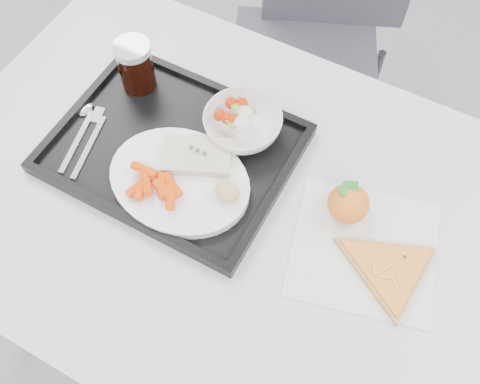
% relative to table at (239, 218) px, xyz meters
% --- Properties ---
extents(table, '(1.20, 0.80, 0.75)m').
position_rel_table_xyz_m(table, '(0.00, 0.00, 0.00)').
color(table, '#B7B7B9').
rests_on(table, ground).
extents(chair, '(0.55, 0.56, 0.93)m').
position_rel_table_xyz_m(chair, '(-0.13, 0.71, -0.15)').
color(chair, '#38383F').
rests_on(chair, ground).
extents(tray, '(0.45, 0.35, 0.03)m').
position_rel_table_xyz_m(tray, '(-0.16, 0.04, 0.08)').
color(tray, black).
rests_on(tray, table).
extents(dinner_plate, '(0.27, 0.27, 0.02)m').
position_rel_table_xyz_m(dinner_plate, '(-0.11, -0.02, 0.09)').
color(dinner_plate, white).
rests_on(dinner_plate, tray).
extents(fish_fillet, '(0.15, 0.12, 0.02)m').
position_rel_table_xyz_m(fish_fillet, '(-0.10, 0.03, 0.11)').
color(fish_fillet, beige).
rests_on(fish_fillet, dinner_plate).
extents(bread_roll, '(0.06, 0.05, 0.03)m').
position_rel_table_xyz_m(bread_roll, '(-0.01, -0.02, 0.12)').
color(bread_roll, '#E5BC80').
rests_on(bread_roll, dinner_plate).
extents(salad_bowl, '(0.15, 0.15, 0.05)m').
position_rel_table_xyz_m(salad_bowl, '(-0.06, 0.13, 0.11)').
color(salad_bowl, white).
rests_on(salad_bowl, tray).
extents(cola_glass, '(0.07, 0.07, 0.11)m').
position_rel_table_xyz_m(cola_glass, '(-0.31, 0.14, 0.14)').
color(cola_glass, black).
rests_on(cola_glass, tray).
extents(cutlery, '(0.10, 0.17, 0.01)m').
position_rel_table_xyz_m(cutlery, '(-0.34, -0.01, 0.08)').
color(cutlery, silver).
rests_on(cutlery, tray).
extents(napkin, '(0.30, 0.29, 0.00)m').
position_rel_table_xyz_m(napkin, '(0.24, 0.02, 0.07)').
color(napkin, silver).
rests_on(napkin, table).
extents(tangerine, '(0.07, 0.07, 0.07)m').
position_rel_table_xyz_m(tangerine, '(0.18, 0.07, 0.10)').
color(tangerine, orange).
rests_on(tangerine, napkin).
extents(pizza_slice, '(0.23, 0.23, 0.02)m').
position_rel_table_xyz_m(pizza_slice, '(0.29, 0.00, 0.08)').
color(pizza_slice, tan).
rests_on(pizza_slice, napkin).
extents(carrot_pile, '(0.11, 0.08, 0.02)m').
position_rel_table_xyz_m(carrot_pile, '(-0.14, -0.06, 0.11)').
color(carrot_pile, '#EE4608').
rests_on(carrot_pile, dinner_plate).
extents(salad_contents, '(0.08, 0.08, 0.03)m').
position_rel_table_xyz_m(salad_contents, '(-0.08, 0.14, 0.12)').
color(salad_contents, '#BE2504').
rests_on(salad_contents, salad_bowl).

